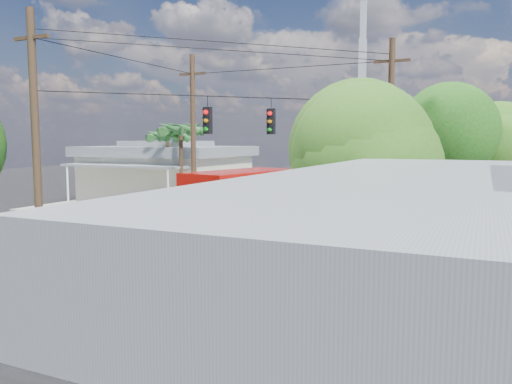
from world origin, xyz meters
The scene contains 14 objects.
ground centered at (0.00, 0.00, 0.00)m, with size 120.00×120.00×0.00m, color black.
sidewalk_nw centered at (-10.88, 10.88, 0.07)m, with size 14.12×14.12×0.14m.
road_markings centered at (0.00, -1.47, 0.01)m, with size 32.00×32.00×0.01m.
building_nw centered at (-12.00, 12.46, 2.22)m, with size 10.80×10.20×4.30m.
radio_tower centered at (0.50, 20.00, 5.64)m, with size 0.80×0.80×17.00m.
tree_ne_front centered at (7.21, 6.76, 4.77)m, with size 4.21×4.14×6.66m.
tree_ne_back centered at (9.81, 8.96, 4.19)m, with size 3.77×3.66×5.82m.
tree_se centered at (7.01, -7.24, 4.04)m, with size 3.67×3.54×5.62m.
palm_nw_front centered at (-7.50, 7.50, 5.04)m, with size 3.01×3.08×5.59m.
palm_nw_back centered at (-9.50, 9.00, 4.67)m, with size 3.01×3.08×5.19m.
utility_poles centered at (-1.58, 1.60, 4.67)m, with size 12.00×10.68×9.00m.
vending_boxes centered at (6.50, 6.20, 0.69)m, with size 1.90×0.50×1.10m.
delivery_truck centered at (-0.05, 1.56, 1.62)m, with size 3.73×7.67×3.20m.
parked_car centered at (9.66, 2.52, 0.70)m, with size 2.34×5.06×1.41m, color silver.
Camera 1 is at (9.17, -17.94, 4.48)m, focal length 35.00 mm.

